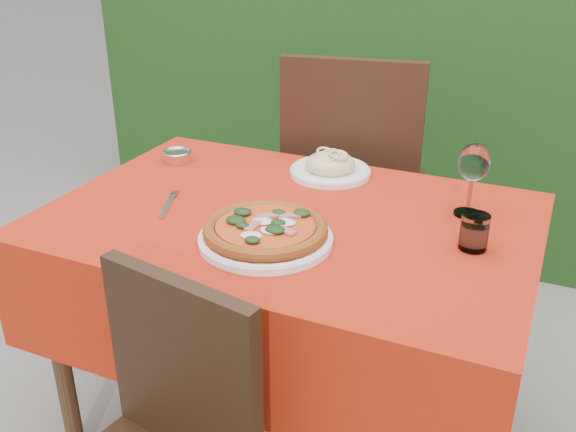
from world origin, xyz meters
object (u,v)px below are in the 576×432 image
at_px(chair_far, 354,177).
at_px(fork, 167,206).
at_px(steel_ramekin, 177,157).
at_px(wine_glass, 474,166).
at_px(pizza_plate, 266,232).
at_px(water_glass, 474,234).
at_px(pasta_plate, 330,167).

height_order(chair_far, fork, chair_far).
xyz_separation_m(chair_far, steel_ramekin, (-0.44, -0.45, 0.16)).
bearing_deg(chair_far, wine_glass, 125.16).
bearing_deg(pizza_plate, chair_far, 94.07).
bearing_deg(water_glass, pizza_plate, -159.36).
bearing_deg(water_glass, chair_far, 127.68).
bearing_deg(fork, chair_far, 49.69).
height_order(pasta_plate, fork, pasta_plate).
bearing_deg(fork, pasta_plate, 31.38).
bearing_deg(steel_ramekin, pizza_plate, -37.68).
bearing_deg(water_glass, wine_glass, 103.30).
bearing_deg(fork, wine_glass, 0.19).
bearing_deg(chair_far, water_glass, 118.38).
xyz_separation_m(wine_glass, steel_ramekin, (-0.92, 0.03, -0.12)).
bearing_deg(pasta_plate, wine_glass, -15.51).
relative_size(pizza_plate, water_glass, 4.20).
distance_m(water_glass, fork, 0.80).
xyz_separation_m(wine_glass, fork, (-0.74, -0.29, -0.13)).
xyz_separation_m(chair_far, pasta_plate, (0.04, -0.36, 0.17)).
distance_m(chair_far, wine_glass, 0.73).
xyz_separation_m(chair_far, pizza_plate, (0.06, -0.84, 0.17)).
relative_size(chair_far, water_glass, 12.02).
bearing_deg(pasta_plate, pizza_plate, -87.92).
height_order(water_glass, wine_glass, wine_glass).
height_order(pizza_plate, wine_glass, wine_glass).
relative_size(water_glass, steel_ramekin, 1.04).
bearing_deg(steel_ramekin, water_glass, -12.69).
bearing_deg(fork, pizza_plate, -33.43).
height_order(pizza_plate, fork, pizza_plate).
height_order(pizza_plate, water_glass, water_glass).
relative_size(pizza_plate, steel_ramekin, 4.36).
height_order(pasta_plate, water_glass, water_glass).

